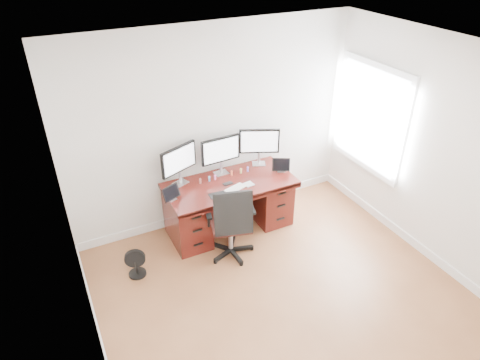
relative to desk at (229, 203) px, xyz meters
name	(u,v)px	position (x,y,z in m)	size (l,w,h in m)	color
ground	(302,320)	(0.00, -1.83, -0.40)	(4.50, 4.50, 0.00)	brown
back_wall	(215,128)	(0.00, 0.42, 0.95)	(4.00, 0.10, 2.70)	white
right_wall	(457,165)	(2.00, -1.72, 0.95)	(0.10, 4.50, 2.70)	white
desk	(229,203)	(0.00, 0.00, 0.00)	(1.70, 0.80, 0.75)	#48130E
office_chair	(231,234)	(-0.23, -0.54, -0.06)	(0.68, 0.68, 1.05)	black
floor_fan	(136,263)	(-1.40, -0.35, -0.23)	(0.25, 0.21, 0.36)	black
monitor_left	(179,161)	(-0.58, 0.24, 0.68)	(0.52, 0.24, 0.53)	silver
monitor_center	(221,151)	(0.00, 0.24, 0.68)	(0.55, 0.15, 0.53)	silver
monitor_right	(259,142)	(0.58, 0.24, 0.68)	(0.52, 0.26, 0.53)	silver
tablet_left	(171,194)	(-0.81, -0.08, 0.43)	(0.25, 0.16, 0.19)	silver
tablet_right	(281,166)	(0.75, -0.08, 0.43)	(0.24, 0.17, 0.19)	silver
keyboard	(235,188)	(-0.01, -0.21, 0.36)	(0.28, 0.12, 0.01)	silver
trackpad	(249,184)	(0.20, -0.19, 0.35)	(0.11, 0.11, 0.01)	#B8BABF
drawing_tablet	(217,195)	(-0.27, -0.24, 0.35)	(0.20, 0.13, 0.01)	black
phone	(228,184)	(-0.04, -0.05, 0.35)	(0.13, 0.06, 0.01)	black
figurine_brown	(200,181)	(-0.35, 0.12, 0.39)	(0.03, 0.03, 0.08)	#94514A
figurine_blue	(209,178)	(-0.23, 0.12, 0.39)	(0.03, 0.03, 0.08)	#6AB2F2
figurine_pink	(215,177)	(-0.14, 0.12, 0.39)	(0.03, 0.03, 0.08)	pink
figurine_orange	(232,173)	(0.10, 0.12, 0.39)	(0.03, 0.03, 0.08)	#EE623A
figurine_yellow	(241,170)	(0.24, 0.12, 0.39)	(0.03, 0.03, 0.08)	#DECC70
figurine_purple	(248,169)	(0.34, 0.12, 0.39)	(0.03, 0.03, 0.08)	#8366D8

